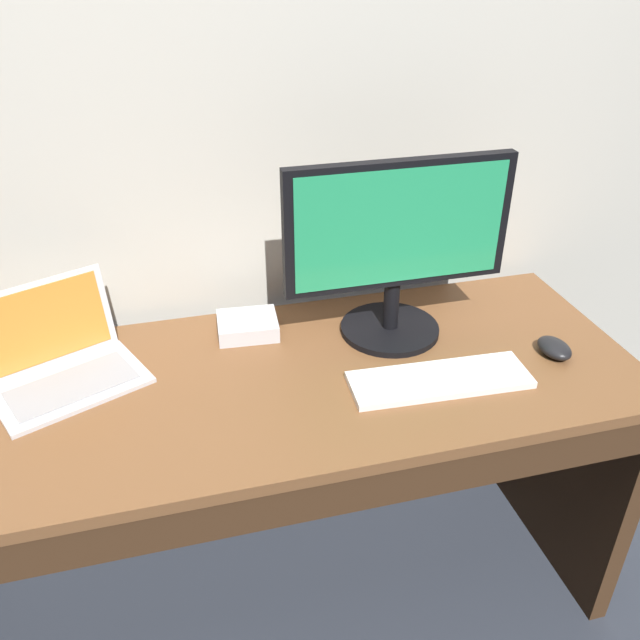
% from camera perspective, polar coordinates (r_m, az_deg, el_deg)
% --- Properties ---
extents(ground_plane, '(14.00, 14.00, 0.00)m').
position_cam_1_polar(ground_plane, '(2.08, -4.21, -22.76)').
color(ground_plane, '#2D333D').
extents(desk, '(1.80, 0.66, 0.78)m').
position_cam_1_polar(desk, '(1.66, -4.84, -11.94)').
color(desk, brown).
rests_on(desk, ground).
extents(laptop_silver, '(0.39, 0.35, 0.21)m').
position_cam_1_polar(laptop_silver, '(1.61, -21.55, -3.44)').
color(laptop_silver, silver).
rests_on(laptop_silver, desk).
extents(external_monitor, '(0.55, 0.25, 0.46)m').
position_cam_1_polar(external_monitor, '(1.58, 6.70, 6.54)').
color(external_monitor, black).
rests_on(external_monitor, desk).
extents(wired_keyboard, '(0.42, 0.15, 0.02)m').
position_cam_1_polar(wired_keyboard, '(1.53, 10.33, -5.09)').
color(wired_keyboard, white).
rests_on(wired_keyboard, desk).
extents(computer_mouse, '(0.08, 0.10, 0.04)m').
position_cam_1_polar(computer_mouse, '(1.70, 19.64, -2.29)').
color(computer_mouse, black).
rests_on(computer_mouse, desk).
extents(external_drive_box, '(0.16, 0.14, 0.04)m').
position_cam_1_polar(external_drive_box, '(1.69, -6.30, -0.49)').
color(external_drive_box, silver).
rests_on(external_drive_box, desk).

